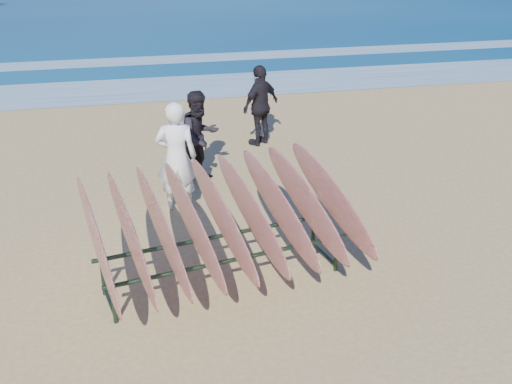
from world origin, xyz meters
The scene contains 7 objects.
ground centered at (0.00, 0.00, 0.00)m, with size 120.00×120.00×0.00m, color tan.
foam_near centered at (0.00, 10.00, 0.01)m, with size 160.00×160.00×0.00m, color white.
foam_far centered at (0.00, 13.50, 0.01)m, with size 160.00×160.00×0.00m, color white.
surfboard_rack centered at (-0.57, 0.16, 0.92)m, with size 3.58×3.05×1.52m.
person_white centered at (-0.90, 2.51, 0.89)m, with size 0.65×0.43×1.78m, color white.
person_dark_a centered at (-0.39, 3.60, 0.81)m, with size 0.79×0.62×1.63m, color black.
person_dark_b centered at (1.06, 5.22, 0.82)m, with size 0.96×0.40×1.63m, color black.
Camera 1 is at (-1.68, -6.90, 4.49)m, focal length 45.00 mm.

